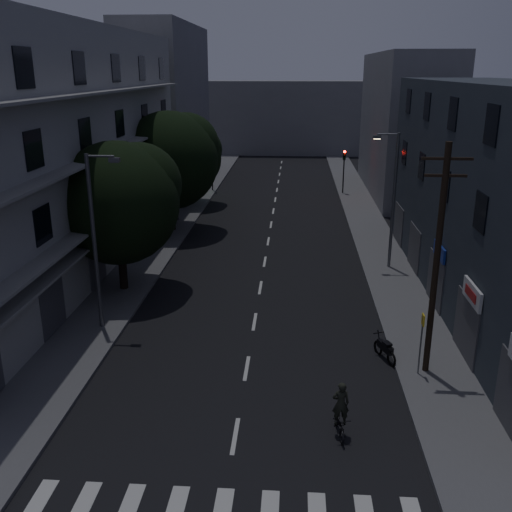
# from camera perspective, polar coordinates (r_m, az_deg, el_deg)

# --- Properties ---
(ground) EXTENTS (160.00, 160.00, 0.00)m
(ground) POSITION_cam_1_polar(r_m,az_deg,el_deg) (40.69, 1.26, 1.69)
(ground) COLOR black
(ground) RESTS_ON ground
(sidewalk_left) EXTENTS (3.00, 90.00, 0.15)m
(sidewalk_left) POSITION_cam_1_polar(r_m,az_deg,el_deg) (41.68, -9.10, 1.97)
(sidewalk_left) COLOR #565659
(sidewalk_left) RESTS_ON ground
(sidewalk_right) EXTENTS (3.00, 90.00, 0.15)m
(sidewalk_right) POSITION_cam_1_polar(r_m,az_deg,el_deg) (41.03, 11.79, 1.55)
(sidewalk_right) COLOR #565659
(sidewalk_right) RESTS_ON ground
(lane_markings) EXTENTS (0.15, 60.50, 0.01)m
(lane_markings) POSITION_cam_1_polar(r_m,az_deg,el_deg) (46.71, 1.63, 3.87)
(lane_markings) COLOR beige
(lane_markings) RESTS_ON ground
(building_left) EXTENTS (7.00, 36.00, 14.00)m
(building_left) POSITION_cam_1_polar(r_m,az_deg,el_deg) (35.11, -19.47, 9.71)
(building_left) COLOR #A2A29E
(building_left) RESTS_ON ground
(building_right) EXTENTS (6.19, 28.00, 11.00)m
(building_right) POSITION_cam_1_polar(r_m,az_deg,el_deg) (30.38, 23.58, 5.16)
(building_right) COLOR #2C333B
(building_right) RESTS_ON ground
(building_far_left) EXTENTS (6.00, 20.00, 16.00)m
(building_far_left) POSITION_cam_1_polar(r_m,az_deg,el_deg) (63.59, -8.88, 14.78)
(building_far_left) COLOR slate
(building_far_left) RESTS_ON ground
(building_far_right) EXTENTS (6.00, 20.00, 13.00)m
(building_far_right) POSITION_cam_1_polar(r_m,az_deg,el_deg) (57.12, 14.59, 12.55)
(building_far_right) COLOR slate
(building_far_right) RESTS_ON ground
(building_far_end) EXTENTS (24.00, 8.00, 10.00)m
(building_far_end) POSITION_cam_1_polar(r_m,az_deg,el_deg) (84.25, 2.80, 13.71)
(building_far_end) COLOR slate
(building_far_end) RESTS_ON ground
(tree_near) EXTENTS (6.47, 6.47, 7.98)m
(tree_near) POSITION_cam_1_polar(r_m,az_deg,el_deg) (30.72, -13.53, 5.63)
(tree_near) COLOR black
(tree_near) RESTS_ON sidewalk_left
(tree_mid) EXTENTS (7.04, 7.04, 8.66)m
(tree_mid) POSITION_cam_1_polar(r_m,az_deg,el_deg) (42.04, -8.53, 9.80)
(tree_mid) COLOR black
(tree_mid) RESTS_ON sidewalk_left
(tree_far) EXTENTS (5.44, 5.44, 6.72)m
(tree_far) POSITION_cam_1_polar(r_m,az_deg,el_deg) (50.69, -6.52, 9.92)
(tree_far) COLOR black
(tree_far) RESTS_ON sidewalk_left
(traffic_signal_far_right) EXTENTS (0.28, 0.37, 4.10)m
(traffic_signal_far_right) POSITION_cam_1_polar(r_m,az_deg,el_deg) (55.57, 8.80, 9.23)
(traffic_signal_far_right) COLOR black
(traffic_signal_far_right) RESTS_ON sidewalk_right
(traffic_signal_far_left) EXTENTS (0.28, 0.37, 4.10)m
(traffic_signal_far_left) POSITION_cam_1_polar(r_m,az_deg,el_deg) (56.54, -4.43, 9.54)
(traffic_signal_far_left) COLOR black
(traffic_signal_far_left) RESTS_ON sidewalk_left
(street_lamp_left_near) EXTENTS (1.51, 0.25, 8.00)m
(street_lamp_left_near) POSITION_cam_1_polar(r_m,az_deg,el_deg) (26.21, -15.69, 2.10)
(street_lamp_left_near) COLOR #55565D
(street_lamp_left_near) RESTS_ON sidewalk_left
(street_lamp_right) EXTENTS (1.51, 0.25, 8.00)m
(street_lamp_right) POSITION_cam_1_polar(r_m,az_deg,el_deg) (34.37, 13.46, 6.01)
(street_lamp_right) COLOR slate
(street_lamp_right) RESTS_ON sidewalk_right
(street_lamp_left_far) EXTENTS (1.51, 0.25, 8.00)m
(street_lamp_left_far) POSITION_cam_1_polar(r_m,az_deg,el_deg) (44.96, -7.86, 9.12)
(street_lamp_left_far) COLOR #525559
(street_lamp_left_far) RESTS_ON sidewalk_left
(utility_pole) EXTENTS (1.80, 0.24, 9.00)m
(utility_pole) POSITION_cam_1_polar(r_m,az_deg,el_deg) (22.28, 17.65, -0.16)
(utility_pole) COLOR black
(utility_pole) RESTS_ON sidewalk_right
(bus_stop_sign) EXTENTS (0.06, 0.35, 2.52)m
(bus_stop_sign) POSITION_cam_1_polar(r_m,az_deg,el_deg) (23.01, 16.25, -7.43)
(bus_stop_sign) COLOR #595B60
(bus_stop_sign) RESTS_ON sidewalk_right
(motorcycle) EXTENTS (0.82, 1.64, 1.11)m
(motorcycle) POSITION_cam_1_polar(r_m,az_deg,el_deg) (24.63, 12.76, -9.13)
(motorcycle) COLOR black
(motorcycle) RESTS_ON ground
(cyclist) EXTENTS (0.71, 1.60, 1.96)m
(cyclist) POSITION_cam_1_polar(r_m,az_deg,el_deg) (19.67, 8.40, -15.67)
(cyclist) COLOR black
(cyclist) RESTS_ON ground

